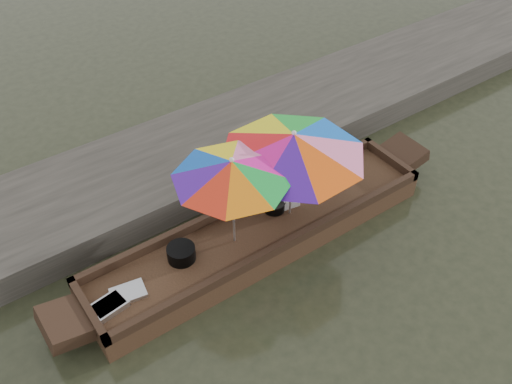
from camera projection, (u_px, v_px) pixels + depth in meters
water at (260, 244)px, 8.83m from camera, size 80.00×80.00×0.00m
dock at (187, 159)px, 10.01m from camera, size 22.00×2.20×0.50m
boat_hull at (260, 236)px, 8.72m from camera, size 5.56×1.20×0.35m
cooking_pot at (181, 253)px, 8.07m from camera, size 0.41×0.41×0.21m
tray_crayfish at (109, 306)px, 7.46m from camera, size 0.50×0.38×0.09m
tray_scallop at (128, 293)px, 7.64m from camera, size 0.51×0.39×0.06m
charcoal_grill at (274, 206)px, 8.85m from camera, size 0.33×0.33×0.16m
supply_bag at (289, 198)px, 8.90m from camera, size 0.31×0.27×0.26m
vendor at (330, 154)px, 9.10m from camera, size 0.59×0.47×1.05m
umbrella_bow at (233, 202)px, 7.89m from camera, size 1.83×1.83×1.55m
umbrella_stern at (292, 174)px, 8.33m from camera, size 2.75×2.75×1.55m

